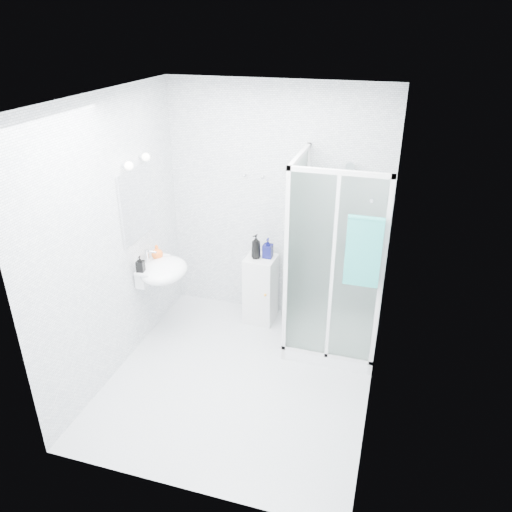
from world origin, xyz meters
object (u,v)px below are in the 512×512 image
(wall_basin, at_px, (162,270))
(hand_towel, at_px, (364,250))
(shampoo_bottle_a, at_px, (256,247))
(shampoo_bottle_b, at_px, (268,248))
(soap_dispenser_orange, at_px, (157,252))
(storage_cabinet, at_px, (260,289))
(shower_enclosure, at_px, (326,309))
(soap_dispenser_black, at_px, (140,264))

(wall_basin, xyz_separation_m, hand_towel, (1.99, -0.09, 0.53))
(shampoo_bottle_a, xyz_separation_m, shampoo_bottle_b, (0.12, 0.05, -0.02))
(shampoo_bottle_b, xyz_separation_m, soap_dispenser_orange, (-1.04, -0.52, 0.05))
(storage_cabinet, bearing_deg, shampoo_bottle_a, -159.21)
(shampoo_bottle_a, bearing_deg, hand_towel, -29.93)
(storage_cabinet, xyz_separation_m, hand_towel, (1.12, -0.68, 0.94))
(soap_dispenser_orange, bearing_deg, storage_cabinet, 26.55)
(storage_cabinet, bearing_deg, soap_dispenser_orange, -151.18)
(wall_basin, bearing_deg, shower_enclosure, 10.81)
(hand_towel, height_order, shampoo_bottle_b, hand_towel)
(shampoo_bottle_b, height_order, soap_dispenser_black, soap_dispenser_black)
(wall_basin, distance_m, soap_dispenser_black, 0.27)
(shampoo_bottle_a, bearing_deg, wall_basin, -144.89)
(shampoo_bottle_a, height_order, soap_dispenser_orange, shampoo_bottle_a)
(shampoo_bottle_a, bearing_deg, storage_cabinet, 18.52)
(hand_towel, xyz_separation_m, shampoo_bottle_b, (-1.04, 0.72, -0.44))
(shower_enclosure, distance_m, soap_dispenser_black, 1.92)
(shower_enclosure, bearing_deg, wall_basin, -169.19)
(wall_basin, bearing_deg, shampoo_bottle_b, 33.80)
(shower_enclosure, relative_size, shampoo_bottle_a, 7.37)
(hand_towel, distance_m, soap_dispenser_black, 2.15)
(shampoo_bottle_a, distance_m, soap_dispenser_black, 1.23)
(soap_dispenser_orange, bearing_deg, shower_enclosure, 6.60)
(hand_towel, relative_size, soap_dispenser_black, 3.98)
(shampoo_bottle_b, bearing_deg, wall_basin, -146.20)
(hand_towel, distance_m, shampoo_bottle_a, 1.40)
(shower_enclosure, relative_size, wall_basin, 3.57)
(wall_basin, height_order, storage_cabinet, wall_basin)
(soap_dispenser_orange, bearing_deg, wall_basin, -50.02)
(hand_towel, relative_size, soap_dispenser_orange, 4.25)
(shampoo_bottle_a, xyz_separation_m, soap_dispenser_orange, (-0.93, -0.47, 0.02))
(soap_dispenser_orange, bearing_deg, shampoo_bottle_a, 26.93)
(shower_enclosure, height_order, soap_dispenser_orange, shower_enclosure)
(soap_dispenser_orange, height_order, soap_dispenser_black, soap_dispenser_black)
(storage_cabinet, distance_m, shampoo_bottle_a, 0.53)
(wall_basin, xyz_separation_m, storage_cabinet, (0.88, 0.60, -0.41))
(wall_basin, relative_size, shampoo_bottle_a, 2.06)
(shampoo_bottle_a, bearing_deg, soap_dispenser_black, -140.97)
(shower_enclosure, xyz_separation_m, soap_dispenser_black, (-1.78, -0.51, 0.50))
(wall_basin, distance_m, soap_dispenser_orange, 0.21)
(wall_basin, relative_size, shampoo_bottle_b, 2.52)
(shower_enclosure, xyz_separation_m, wall_basin, (-1.66, -0.32, 0.35))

